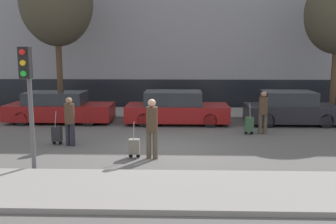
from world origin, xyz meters
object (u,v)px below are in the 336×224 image
at_px(pedestrian_left, 70,119).
at_px(traffic_light, 28,83).
at_px(pedestrian_center, 152,125).
at_px(trolley_center, 134,147).
at_px(bare_tree_down_street, 56,2).
at_px(pedestrian_right, 263,110).
at_px(parked_bicycle, 276,105).
at_px(trolley_right, 249,124).
at_px(parked_car_0, 59,108).
at_px(parked_car_2, 290,109).
at_px(parked_car_1, 176,109).
at_px(trolley_left, 57,134).

distance_m(pedestrian_left, traffic_light, 3.10).
distance_m(pedestrian_center, trolley_center, 0.88).
height_order(trolley_center, bare_tree_down_street, bare_tree_down_street).
height_order(pedestrian_right, parked_bicycle, pedestrian_right).
xyz_separation_m(trolley_center, trolley_right, (4.05, 3.34, 0.05)).
relative_size(traffic_light, parked_bicycle, 1.86).
relative_size(parked_car_0, parked_car_2, 1.19).
distance_m(parked_car_2, bare_tree_down_street, 11.83).
height_order(pedestrian_left, parked_bicycle, pedestrian_left).
relative_size(parked_car_0, parked_car_1, 1.04).
xyz_separation_m(trolley_left, trolley_center, (2.86, -1.54, -0.02)).
xyz_separation_m(trolley_left, bare_tree_down_street, (-1.60, 5.56, 5.10)).
bearing_deg(pedestrian_left, bare_tree_down_street, 129.78).
height_order(parked_car_2, pedestrian_center, pedestrian_center).
distance_m(trolley_left, parked_bicycle, 11.15).
height_order(trolley_right, bare_tree_down_street, bare_tree_down_street).
distance_m(parked_car_2, pedestrian_center, 7.97).
bearing_deg(parked_car_2, pedestrian_left, -154.30).
height_order(parked_car_2, trolley_right, parked_car_2).
bearing_deg(trolley_right, pedestrian_left, -162.71).
height_order(parked_car_1, trolley_left, parked_car_1).
height_order(pedestrian_center, trolley_center, pedestrian_center).
xyz_separation_m(traffic_light, parked_bicycle, (8.82, 9.35, -1.87)).
relative_size(trolley_left, trolley_right, 0.96).
distance_m(parked_car_1, trolley_right, 3.54).
bearing_deg(parked_car_1, trolley_center, -102.48).
bearing_deg(parked_car_1, trolley_left, -136.19).
bearing_deg(pedestrian_left, trolley_left, -179.94).
height_order(parked_car_1, trolley_right, parked_car_1).
relative_size(pedestrian_left, pedestrian_center, 0.92).
height_order(parked_bicycle, bare_tree_down_street, bare_tree_down_street).
distance_m(parked_car_2, trolley_left, 9.91).
bearing_deg(pedestrian_center, pedestrian_left, 162.63).
xyz_separation_m(trolley_left, parked_bicycle, (9.10, 6.43, 0.12)).
bearing_deg(parked_bicycle, pedestrian_right, -110.09).
bearing_deg(parked_car_1, pedestrian_right, -30.40).
relative_size(pedestrian_right, traffic_light, 0.50).
distance_m(pedestrian_center, trolley_right, 4.95).
bearing_deg(trolley_right, parked_car_1, 143.74).
bearing_deg(parked_bicycle, traffic_light, -133.31).
distance_m(parked_car_2, parked_bicycle, 2.49).
relative_size(pedestrian_center, pedestrian_right, 1.08).
bearing_deg(trolley_center, pedestrian_right, 36.87).
relative_size(pedestrian_left, bare_tree_down_street, 0.22).
height_order(parked_car_2, traffic_light, traffic_light).
height_order(traffic_light, parked_bicycle, traffic_light).
bearing_deg(parked_car_1, bare_tree_down_street, 163.66).
height_order(trolley_center, parked_bicycle, trolley_center).
bearing_deg(parked_car_0, pedestrian_left, -67.69).
bearing_deg(pedestrian_left, traffic_light, -75.29).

